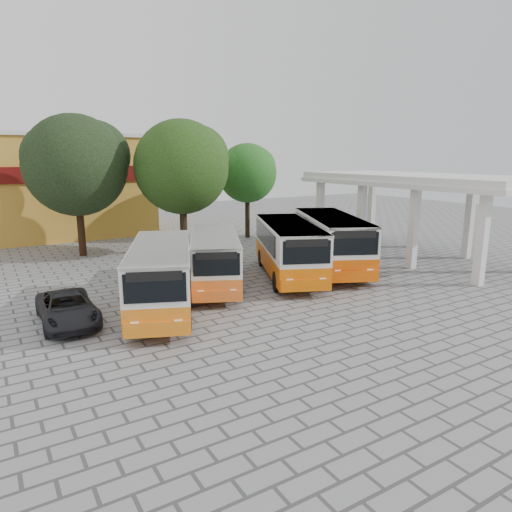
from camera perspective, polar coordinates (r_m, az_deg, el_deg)
ground at (r=22.19m, az=9.13°, el=-4.96°), size 90.00×90.00×0.00m
terminal_shelter at (r=31.58m, az=19.50°, el=8.71°), size 6.80×15.80×5.40m
shophouse_block at (r=42.21m, az=-27.57°, el=7.76°), size 20.40×10.40×8.30m
bus_far_left at (r=19.90m, az=-11.76°, el=-2.12°), size 5.25×8.52×2.87m
bus_centre_left at (r=23.22m, az=-5.20°, el=-0.08°), size 5.18×8.05×2.70m
bus_centre_right at (r=24.97m, az=4.12°, el=1.24°), size 5.67×8.94×3.00m
bus_far_right at (r=26.93m, az=9.38°, el=2.12°), size 6.16×9.43×3.17m
tree_left at (r=32.22m, az=-21.49°, el=10.87°), size 6.86×6.53×9.23m
tree_middle at (r=31.31m, az=-9.18°, el=11.29°), size 6.57×6.26×8.96m
tree_right at (r=37.12m, az=-1.04°, el=10.55°), size 4.95×4.72×7.57m
parked_car at (r=19.76m, az=-22.51°, el=-6.08°), size 2.12×4.49×1.24m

